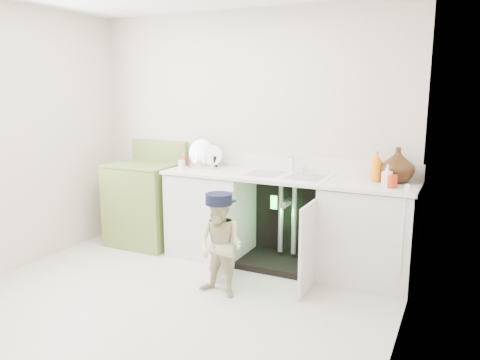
# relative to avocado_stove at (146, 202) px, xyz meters

# --- Properties ---
(ground) EXTENTS (3.50, 3.50, 0.00)m
(ground) POSITION_rel_avocado_stove_xyz_m (1.08, -1.18, -0.47)
(ground) COLOR #BDB7A6
(ground) RESTS_ON ground
(room_shell) EXTENTS (6.00, 5.50, 1.26)m
(room_shell) POSITION_rel_avocado_stove_xyz_m (1.08, -1.18, 0.78)
(room_shell) COLOR beige
(room_shell) RESTS_ON ground
(counter_run) EXTENTS (2.44, 1.02, 1.21)m
(counter_run) POSITION_rel_avocado_stove_xyz_m (1.65, 0.03, 0.01)
(counter_run) COLOR silver
(counter_run) RESTS_ON ground
(avocado_stove) EXTENTS (0.73, 0.65, 1.13)m
(avocado_stove) POSITION_rel_avocado_stove_xyz_m (0.00, 0.00, 0.00)
(avocado_stove) COLOR olive
(avocado_stove) RESTS_ON ground
(repair_worker) EXTENTS (0.53, 0.70, 0.87)m
(repair_worker) POSITION_rel_avocado_stove_xyz_m (1.39, -0.84, -0.02)
(repair_worker) COLOR beige
(repair_worker) RESTS_ON ground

